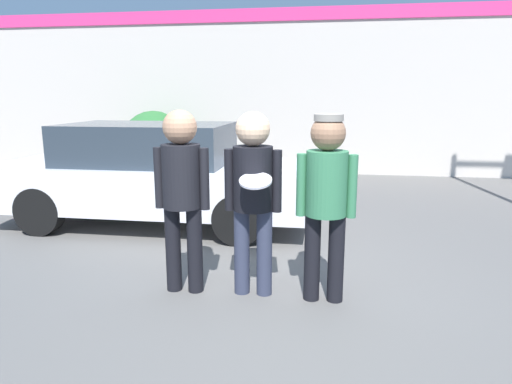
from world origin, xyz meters
name	(u,v)px	position (x,y,z in m)	size (l,w,h in m)	color
ground_plane	(274,288)	(0.00, 0.00, 0.00)	(56.00, 56.00, 0.00)	#5B5956
storefront_building	(309,92)	(0.00, 7.10, 1.99)	(24.00, 0.22, 3.91)	beige
person_left	(182,185)	(-0.87, -0.18, 1.07)	(0.54, 0.37, 1.77)	black
person_middle_with_frisbee	(253,187)	(-0.19, -0.15, 1.07)	(0.54, 0.60, 1.76)	#2D3347
person_right	(326,191)	(0.48, -0.19, 1.06)	(0.54, 0.37, 1.74)	black
parked_car_near	(154,174)	(-2.05, 2.08, 0.76)	(4.52, 1.77, 1.50)	silver
shrub	(154,143)	(-3.62, 6.14, 0.77)	(1.55, 1.55, 1.55)	#2D6B33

